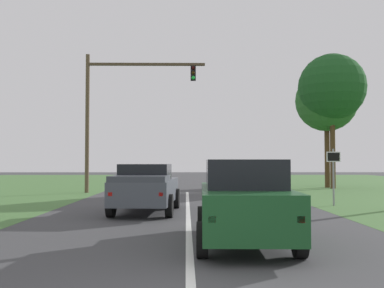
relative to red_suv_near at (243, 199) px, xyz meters
The scene contains 9 objects.
ground_plane 7.49m from the red_suv_near, 99.81° to the left, with size 120.00×120.00×0.00m, color #424244.
lane_centre_stripe 4.03m from the red_suv_near, 108.90° to the right, with size 0.16×42.34×0.01m, color white.
red_suv_near is the anchor object (origin of this frame).
pickup_truck_lead 6.90m from the red_suv_near, 114.22° to the left, with size 2.46×5.04×1.81m.
traffic_light 18.49m from the red_suv_near, 108.25° to the left, with size 7.33×0.40×8.48m.
keep_moving_sign 10.21m from the red_suv_near, 60.38° to the left, with size 0.60×0.09×2.46m.
oak_tree_right 23.68m from the red_suv_near, 66.86° to the left, with size 4.73×4.73×9.51m.
crossing_suv_far 20.62m from the red_suv_near, 81.52° to the left, with size 4.73×2.24×1.79m.
extra_tree_1 24.37m from the red_suv_near, 67.99° to the left, with size 4.49×4.49×8.58m.
Camera 1 is at (-0.07, -5.71, 1.92)m, focal length 42.25 mm.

